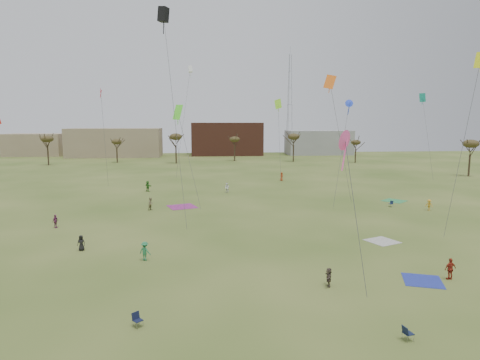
{
  "coord_description": "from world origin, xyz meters",
  "views": [
    {
      "loc": [
        -4.45,
        -35.36,
        12.22
      ],
      "look_at": [
        0.0,
        12.0,
        5.5
      ],
      "focal_mm": 30.77,
      "sensor_mm": 36.0,
      "label": 1
    }
  ],
  "objects": [
    {
      "name": "flyer_near_center",
      "position": [
        -9.57,
        0.5,
        0.86
      ],
      "size": [
        1.28,
        1.09,
        1.71
      ],
      "primitive_type": "imported",
      "rotation": [
        0.0,
        0.0,
        2.64
      ],
      "color": "#2A7E4B",
      "rests_on": "ground"
    },
    {
      "name": "spectator_fore_a",
      "position": [
        14.8,
        -6.26,
        0.86
      ],
      "size": [
        1.06,
        0.59,
        1.71
      ],
      "primitive_type": "imported",
      "rotation": [
        0.0,
        0.0,
        3.32
      ],
      "color": "#9F2D1B",
      "rests_on": "ground"
    },
    {
      "name": "camp_chair_center",
      "position": [
        7.01,
        -14.64,
        0.26
      ],
      "size": [
        0.63,
        0.6,
        0.87
      ],
      "rotation": [
        0.0,
        0.0,
        1.77
      ],
      "color": "#131D36",
      "rests_on": "ground"
    },
    {
      "name": "flyer_far_b",
      "position": [
        12.23,
        48.88,
        0.9
      ],
      "size": [
        1.03,
        1.02,
        1.8
      ],
      "primitive_type": "imported",
      "rotation": [
        0.0,
        0.0,
        0.76
      ],
      "color": "#AA401D",
      "rests_on": "ground"
    },
    {
      "name": "blanket_cream",
      "position": [
        14.04,
        4.21,
        0.0
      ],
      "size": [
        3.66,
        3.66,
        0.03
      ],
      "primitive_type": "cube",
      "rotation": [
        0.0,
        0.0,
        1.97
      ],
      "color": "beige",
      "rests_on": "ground"
    },
    {
      "name": "building_tan_west",
      "position": [
        -65.0,
        122.0,
        4.0
      ],
      "size": [
        20.0,
        12.0,
        8.0
      ],
      "primitive_type": "cube",
      "color": "#937F60",
      "rests_on": "ground"
    },
    {
      "name": "flyer_far_a",
      "position": [
        -14.03,
        37.9,
        0.94
      ],
      "size": [
        1.61,
        1.66,
        1.89
      ],
      "primitive_type": "imported",
      "rotation": [
        0.0,
        0.0,
        2.33
      ],
      "color": "#3A822B",
      "rests_on": "ground"
    },
    {
      "name": "blanket_olive",
      "position": [
        25.47,
        25.2,
        0.0
      ],
      "size": [
        4.41,
        4.41,
        0.03
      ],
      "primitive_type": "cube",
      "rotation": [
        0.0,
        0.0,
        2.28
      ],
      "color": "#35934E",
      "rests_on": "ground"
    },
    {
      "name": "spectator_mid_e",
      "position": [
        -0.1,
        35.21,
        0.85
      ],
      "size": [
        1.02,
        1.04,
        1.69
      ],
      "primitive_type": "imported",
      "rotation": [
        0.0,
        0.0,
        5.39
      ],
      "color": "white",
      "rests_on": "ground"
    },
    {
      "name": "spectator_fore_b",
      "position": [
        -11.6,
        21.98,
        0.89
      ],
      "size": [
        1.05,
        1.1,
        1.78
      ],
      "primitive_type": "imported",
      "rotation": [
        0.0,
        0.0,
        0.97
      ],
      "color": "#807651",
      "rests_on": "ground"
    },
    {
      "name": "radio_tower",
      "position": [
        30.0,
        125.0,
        19.21
      ],
      "size": [
        1.51,
        1.72,
        41.0
      ],
      "color": "#9EA3A8",
      "rests_on": "ground"
    },
    {
      "name": "building_tan",
      "position": [
        -35.0,
        115.0,
        5.0
      ],
      "size": [
        32.0,
        14.0,
        10.0
      ],
      "primitive_type": "cube",
      "color": "#937F60",
      "rests_on": "ground"
    },
    {
      "name": "kites_aloft",
      "position": [
        -3.7,
        23.74,
        19.55
      ],
      "size": [
        76.87,
        64.9,
        23.64
      ],
      "color": "red",
      "rests_on": "ground"
    },
    {
      "name": "blanket_plum",
      "position": [
        -7.36,
        23.81,
        0.0
      ],
      "size": [
        4.87,
        4.87,
        0.03
      ],
      "primitive_type": "cube",
      "rotation": [
        0.0,
        0.0,
        1.92
      ],
      "color": "#962E7C",
      "rests_on": "ground"
    },
    {
      "name": "spectator_fore_c",
      "position": [
        4.91,
        -6.72,
        0.72
      ],
      "size": [
        0.72,
        1.4,
        1.44
      ],
      "primitive_type": "imported",
      "rotation": [
        0.0,
        0.0,
        4.48
      ],
      "color": "#504239",
      "rests_on": "ground"
    },
    {
      "name": "ground",
      "position": [
        0.0,
        0.0,
        0.0
      ],
      "size": [
        260.0,
        260.0,
        0.0
      ],
      "primitive_type": "plane",
      "color": "#38541A",
      "rests_on": "ground"
    },
    {
      "name": "spectator_mid_d",
      "position": [
        -21.49,
        13.09,
        0.78
      ],
      "size": [
        0.66,
        0.99,
        1.56
      ],
      "primitive_type": "imported",
      "rotation": [
        0.0,
        0.0,
        1.23
      ],
      "color": "#87386B",
      "rests_on": "ground"
    },
    {
      "name": "tree_line",
      "position": [
        -2.85,
        79.12,
        7.09
      ],
      "size": [
        117.44,
        49.32,
        8.91
      ],
      "color": "#3A2B1E",
      "rests_on": "ground"
    },
    {
      "name": "blanket_blue",
      "position": [
        12.53,
        -6.35,
        0.0
      ],
      "size": [
        3.61,
        3.61,
        0.03
      ],
      "primitive_type": "cube",
      "rotation": [
        0.0,
        0.0,
        2.79
      ],
      "color": "#2535A4",
      "rests_on": "ground"
    },
    {
      "name": "camp_chair_right",
      "position": [
        22.9,
        20.99,
        0.26
      ],
      "size": [
        0.72,
        0.7,
        0.87
      ],
      "rotation": [
        0.0,
        0.0,
        5.21
      ],
      "color": "#15233C",
      "rests_on": "ground"
    },
    {
      "name": "flyer_mid_b",
      "position": [
        27.03,
        18.05,
        0.78
      ],
      "size": [
        1.09,
        1.15,
        1.57
      ],
      "primitive_type": "imported",
      "rotation": [
        0.0,
        0.0,
        5.4
      ],
      "color": "gold",
      "rests_on": "ground"
    },
    {
      "name": "flyer_mid_a",
      "position": [
        -16.04,
        3.98,
        0.75
      ],
      "size": [
        0.77,
        0.53,
        1.51
      ],
      "primitive_type": "imported",
      "rotation": [
        0.0,
        0.0,
        -0.07
      ],
      "color": "black",
      "rests_on": "ground"
    },
    {
      "name": "camp_chair_left",
      "position": [
        -8.4,
        -11.65,
        0.26
      ],
      "size": [
        0.73,
        0.74,
        0.87
      ],
      "rotation": [
        0.0,
        0.0,
        0.71
      ],
      "color": "#131934",
      "rests_on": "ground"
    },
    {
      "name": "building_brick",
      "position": [
        5.0,
        120.0,
        6.0
      ],
      "size": [
        26.0,
        16.0,
        12.0
      ],
      "primitive_type": "cube",
      "color": "brown",
      "rests_on": "ground"
    },
    {
      "name": "building_grey",
      "position": [
        40.0,
        118.0,
        4.5
      ],
      "size": [
        24.0,
        12.0,
        9.0
      ],
      "primitive_type": "cube",
      "color": "gray",
      "rests_on": "ground"
    }
  ]
}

